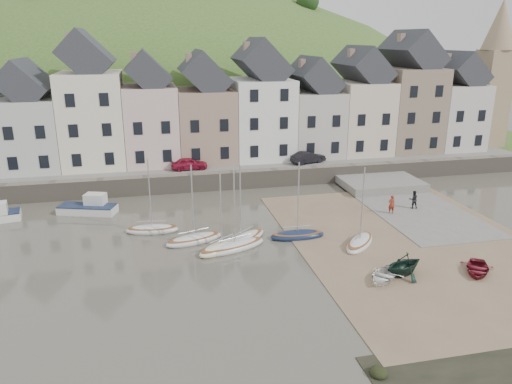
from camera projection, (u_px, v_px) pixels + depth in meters
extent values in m
plane|color=#4A463A|center=(274.00, 257.00, 34.72)|extent=(160.00, 160.00, 0.00)
cube|color=#395823|center=(214.00, 150.00, 64.27)|extent=(90.00, 30.00, 1.50)
cube|color=slate|center=(228.00, 165.00, 53.32)|extent=(70.00, 7.00, 0.10)
cube|color=slate|center=(233.00, 180.00, 50.26)|extent=(70.00, 1.20, 1.80)
cube|color=brown|center=(414.00, 243.00, 36.97)|extent=(18.00, 26.00, 0.06)
cube|color=slate|center=(409.00, 205.00, 45.23)|extent=(8.00, 18.00, 0.12)
ellipsoid|color=#395823|center=(171.00, 214.00, 94.98)|extent=(134.40, 84.00, 84.00)
cylinder|color=#382619|center=(42.00, 15.00, 69.40)|extent=(0.50, 0.50, 3.00)
cylinder|color=#382619|center=(143.00, 17.00, 76.00)|extent=(0.50, 0.50, 3.00)
sphere|color=#213D19|center=(142.00, 0.00, 75.24)|extent=(3.60, 3.60, 3.60)
cylinder|color=#382619|center=(233.00, 17.00, 77.02)|extent=(0.50, 0.50, 3.00)
sphere|color=#213D19|center=(233.00, 0.00, 76.26)|extent=(3.60, 3.60, 3.60)
cylinder|color=#382619|center=(307.00, 18.00, 78.55)|extent=(0.50, 0.50, 3.00)
sphere|color=#213D19|center=(308.00, 1.00, 77.80)|extent=(3.60, 3.60, 3.60)
cube|color=#BABAB5|center=(34.00, 134.00, 51.34)|extent=(5.80, 8.00, 7.50)
cube|color=gray|center=(10.00, 69.00, 49.01)|extent=(0.60, 0.90, 1.40)
cube|color=beige|center=(94.00, 120.00, 52.22)|extent=(6.40, 8.00, 10.00)
cube|color=gray|center=(69.00, 40.00, 49.40)|extent=(0.60, 0.90, 1.40)
cube|color=beige|center=(152.00, 125.00, 53.69)|extent=(5.60, 8.00, 8.50)
cube|color=gray|center=(134.00, 59.00, 51.26)|extent=(0.60, 0.90, 1.40)
cube|color=gray|center=(205.00, 125.00, 54.99)|extent=(6.20, 8.00, 8.00)
cube|color=gray|center=(189.00, 60.00, 52.51)|extent=(0.60, 0.90, 1.40)
cube|color=white|center=(261.00, 119.00, 56.17)|extent=(6.60, 8.00, 9.00)
cube|color=gray|center=(246.00, 48.00, 53.45)|extent=(0.60, 0.90, 1.40)
cube|color=#B7B1A7|center=(312.00, 123.00, 57.68)|extent=(5.80, 8.00, 7.50)
cube|color=gray|center=(302.00, 65.00, 55.36)|extent=(0.60, 0.90, 1.40)
cube|color=beige|center=(359.00, 117.00, 58.75)|extent=(6.00, 8.00, 8.50)
cube|color=gray|center=(351.00, 55.00, 56.23)|extent=(0.60, 0.90, 1.40)
cube|color=gray|center=(407.00, 109.00, 59.81)|extent=(6.40, 8.00, 10.00)
cube|color=gray|center=(401.00, 39.00, 56.98)|extent=(0.60, 0.90, 1.40)
cube|color=beige|center=(450.00, 116.00, 61.37)|extent=(5.80, 8.00, 8.00)
cube|color=gray|center=(447.00, 59.00, 58.98)|extent=(0.60, 0.90, 1.40)
cube|color=#997F60|center=(490.00, 99.00, 61.88)|extent=(3.50, 3.50, 12.00)
cone|color=#997F60|center=(501.00, 24.00, 59.15)|extent=(4.00, 4.00, 6.00)
ellipsoid|color=silver|center=(152.00, 230.00, 39.07)|extent=(4.35, 1.94, 0.84)
ellipsoid|color=brown|center=(152.00, 227.00, 39.00)|extent=(4.00, 1.76, 0.20)
cylinder|color=#B2B5B7|center=(150.00, 193.00, 38.13)|extent=(0.10, 0.10, 5.60)
cylinder|color=#B2B5B7|center=(152.00, 221.00, 38.84)|extent=(2.32, 0.33, 0.08)
ellipsoid|color=silver|center=(194.00, 240.00, 37.14)|extent=(4.78, 2.79, 0.84)
ellipsoid|color=brown|center=(194.00, 237.00, 37.07)|extent=(4.39, 2.54, 0.20)
cylinder|color=#B2B5B7|center=(192.00, 201.00, 36.20)|extent=(0.10, 0.10, 5.60)
cylinder|color=#B2B5B7|center=(194.00, 231.00, 36.91)|extent=(2.40, 0.82, 0.08)
ellipsoid|color=beige|center=(222.00, 248.00, 35.71)|extent=(4.30, 3.60, 0.84)
ellipsoid|color=brown|center=(222.00, 245.00, 35.65)|extent=(3.95, 3.29, 0.20)
cylinder|color=#B2B5B7|center=(221.00, 208.00, 34.77)|extent=(0.10, 0.10, 5.60)
cylinder|color=#B2B5B7|center=(222.00, 238.00, 35.49)|extent=(1.95, 1.36, 0.08)
ellipsoid|color=silver|center=(235.00, 247.00, 35.88)|extent=(5.21, 3.22, 0.84)
ellipsoid|color=brown|center=(235.00, 244.00, 35.82)|extent=(4.79, 2.94, 0.20)
cylinder|color=#B2B5B7|center=(234.00, 207.00, 34.94)|extent=(0.10, 0.10, 5.60)
cylinder|color=#B2B5B7|center=(235.00, 237.00, 35.66)|extent=(2.60, 1.08, 0.08)
ellipsoid|color=silver|center=(241.00, 241.00, 36.87)|extent=(5.19, 4.79, 0.84)
ellipsoid|color=brown|center=(241.00, 239.00, 36.80)|extent=(4.76, 4.39, 0.20)
cylinder|color=#B2B5B7|center=(240.00, 203.00, 35.93)|extent=(0.10, 0.10, 5.60)
cylinder|color=#B2B5B7|center=(241.00, 232.00, 36.64)|extent=(2.37, 2.07, 0.08)
ellipsoid|color=#152242|center=(297.00, 236.00, 37.93)|extent=(4.36, 1.63, 0.84)
ellipsoid|color=brown|center=(297.00, 233.00, 37.87)|extent=(4.01, 1.48, 0.20)
cylinder|color=#B2B5B7|center=(298.00, 198.00, 36.99)|extent=(0.10, 0.10, 5.60)
cylinder|color=#B2B5B7|center=(297.00, 227.00, 37.70)|extent=(2.37, 0.15, 0.08)
ellipsoid|color=silver|center=(360.00, 243.00, 36.56)|extent=(3.95, 4.21, 0.84)
ellipsoid|color=brown|center=(360.00, 240.00, 36.49)|extent=(3.62, 3.86, 0.20)
cylinder|color=#B2B5B7|center=(362.00, 204.00, 35.62)|extent=(0.10, 0.10, 5.60)
cylinder|color=#B2B5B7|center=(360.00, 234.00, 36.33)|extent=(1.61, 1.82, 0.08)
cube|color=silver|center=(88.00, 210.00, 43.22)|extent=(5.34, 3.20, 0.70)
cube|color=#152242|center=(87.00, 206.00, 43.11)|extent=(5.26, 3.22, 0.08)
cube|color=silver|center=(95.00, 199.00, 43.33)|extent=(2.06, 1.70, 1.00)
imported|color=white|center=(384.00, 276.00, 31.18)|extent=(3.60, 3.55, 0.61)
imported|color=black|center=(404.00, 264.00, 31.72)|extent=(3.61, 3.36, 1.55)
imported|color=maroon|center=(477.00, 269.00, 32.13)|extent=(3.50, 3.70, 0.62)
imported|color=maroon|center=(391.00, 204.00, 42.72)|extent=(0.64, 0.45, 1.67)
imported|color=black|center=(413.00, 199.00, 44.04)|extent=(0.89, 0.74, 1.66)
imported|color=maroon|center=(189.00, 164.00, 51.31)|extent=(3.81, 1.58, 1.29)
imported|color=black|center=(308.00, 157.00, 54.01)|extent=(4.18, 2.44, 1.30)
ellipsoid|color=black|center=(379.00, 373.00, 22.48)|extent=(0.81, 0.90, 0.53)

